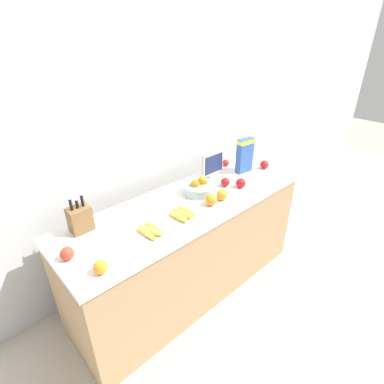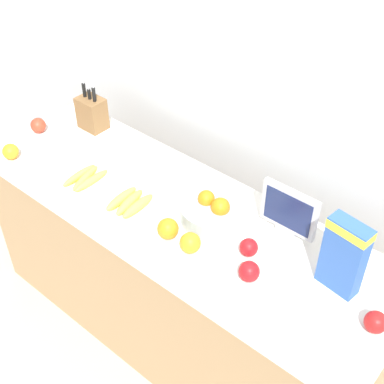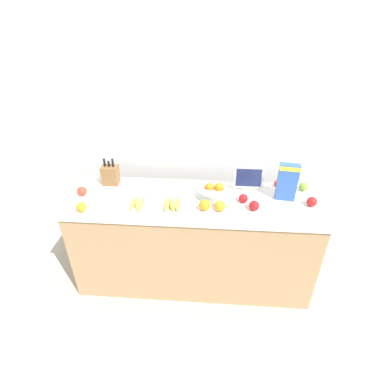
{
  "view_description": "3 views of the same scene",
  "coord_description": "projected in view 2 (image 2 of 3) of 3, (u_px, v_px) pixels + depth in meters",
  "views": [
    {
      "loc": [
        -1.32,
        -1.46,
        2.05
      ],
      "look_at": [
        0.06,
        0.03,
        0.93
      ],
      "focal_mm": 28.0,
      "sensor_mm": 36.0,
      "label": 1
    },
    {
      "loc": [
        1.18,
        -1.28,
        2.43
      ],
      "look_at": [
        0.06,
        0.05,
        0.98
      ],
      "focal_mm": 50.0,
      "sensor_mm": 36.0,
      "label": 2
    },
    {
      "loc": [
        0.14,
        -2.07,
        2.22
      ],
      "look_at": [
        -0.01,
        -0.04,
        0.97
      ],
      "focal_mm": 28.0,
      "sensor_mm": 36.0,
      "label": 3
    }
  ],
  "objects": [
    {
      "name": "ground_plane",
      "position": [
        178.0,
        330.0,
        2.89
      ],
      "size": [
        14.0,
        14.0,
        0.0
      ],
      "primitive_type": "plane",
      "color": "#B2A899"
    },
    {
      "name": "wall_back",
      "position": [
        254.0,
        75.0,
        2.38
      ],
      "size": [
        9.0,
        0.06,
        2.6
      ],
      "color": "silver",
      "rests_on": "ground_plane"
    },
    {
      "name": "counter",
      "position": [
        176.0,
        276.0,
        2.61
      ],
      "size": [
        2.07,
        0.67,
        0.88
      ],
      "color": "tan",
      "rests_on": "ground_plane"
    },
    {
      "name": "knife_block",
      "position": [
        92.0,
        113.0,
        2.77
      ],
      "size": [
        0.14,
        0.11,
        0.28
      ],
      "color": "brown",
      "rests_on": "counter"
    },
    {
      "name": "small_monitor",
      "position": [
        289.0,
        211.0,
        2.13
      ],
      "size": [
        0.25,
        0.03,
        0.23
      ],
      "color": "#B7B7BC",
      "rests_on": "counter"
    },
    {
      "name": "cereal_box",
      "position": [
        344.0,
        254.0,
        1.89
      ],
      "size": [
        0.16,
        0.09,
        0.31
      ],
      "rotation": [
        0.0,
        0.0,
        -0.13
      ],
      "color": "#2D56A8",
      "rests_on": "counter"
    },
    {
      "name": "fruit_bowl",
      "position": [
        211.0,
        211.0,
        2.25
      ],
      "size": [
        0.26,
        0.26,
        0.13
      ],
      "color": "#99B2B7",
      "rests_on": "counter"
    },
    {
      "name": "banana_bunch_left",
      "position": [
        130.0,
        202.0,
        2.33
      ],
      "size": [
        0.14,
        0.2,
        0.04
      ],
      "rotation": [
        0.0,
        0.0,
        1.71
      ],
      "color": "yellow",
      "rests_on": "counter"
    },
    {
      "name": "banana_bunch_right",
      "position": [
        85.0,
        178.0,
        2.47
      ],
      "size": [
        0.11,
        0.21,
        0.04
      ],
      "rotation": [
        0.0,
        0.0,
        1.72
      ],
      "color": "yellow",
      "rests_on": "counter"
    },
    {
      "name": "apple_by_knife_block",
      "position": [
        356.0,
        248.0,
        2.1
      ],
      "size": [
        0.06,
        0.06,
        0.06
      ],
      "primitive_type": "sphere",
      "color": "red",
      "rests_on": "counter"
    },
    {
      "name": "apple_front",
      "position": [
        249.0,
        272.0,
        2.0
      ],
      "size": [
        0.08,
        0.08,
        0.08
      ],
      "primitive_type": "sphere",
      "color": "#A31419",
      "rests_on": "counter"
    },
    {
      "name": "apple_rear",
      "position": [
        38.0,
        126.0,
        2.76
      ],
      "size": [
        0.08,
        0.08,
        0.08
      ],
      "primitive_type": "sphere",
      "color": "red",
      "rests_on": "counter"
    },
    {
      "name": "apple_rightmost",
      "position": [
        249.0,
        247.0,
        2.1
      ],
      "size": [
        0.07,
        0.07,
        0.07
      ],
      "primitive_type": "sphere",
      "color": "#A31419",
      "rests_on": "counter"
    },
    {
      "name": "apple_middle",
      "position": [
        376.0,
        322.0,
        1.82
      ],
      "size": [
        0.08,
        0.08,
        0.08
      ],
      "primitive_type": "sphere",
      "color": "red",
      "rests_on": "counter"
    },
    {
      "name": "orange_mid_left",
      "position": [
        11.0,
        152.0,
        2.59
      ],
      "size": [
        0.08,
        0.08,
        0.08
      ],
      "primitive_type": "sphere",
      "color": "orange",
      "rests_on": "counter"
    },
    {
      "name": "orange_front_right",
      "position": [
        168.0,
        229.0,
        2.17
      ],
      "size": [
        0.09,
        0.09,
        0.09
      ],
      "primitive_type": "sphere",
      "color": "orange",
      "rests_on": "counter"
    },
    {
      "name": "orange_mid_right",
      "position": [
        190.0,
        243.0,
        2.11
      ],
      "size": [
        0.09,
        0.09,
        0.09
      ],
      "primitive_type": "sphere",
      "color": "orange",
      "rests_on": "counter"
    }
  ]
}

